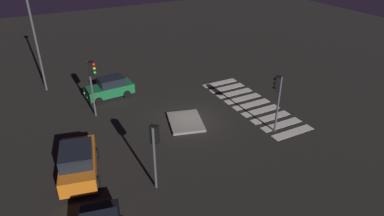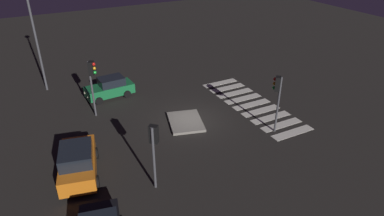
% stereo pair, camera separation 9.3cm
% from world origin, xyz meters
% --- Properties ---
extents(ground_plane, '(80.00, 80.00, 0.00)m').
position_xyz_m(ground_plane, '(0.00, 0.00, 0.00)').
color(ground_plane, black).
extents(traffic_island, '(3.48, 2.96, 0.18)m').
position_xyz_m(traffic_island, '(-0.09, 0.56, 0.09)').
color(traffic_island, gray).
rests_on(traffic_island, ground).
extents(car_green, '(1.97, 3.86, 1.65)m').
position_xyz_m(car_green, '(6.41, 4.04, 0.81)').
color(car_green, '#196B38').
rests_on(car_green, ground).
extents(car_orange, '(4.58, 2.74, 1.89)m').
position_xyz_m(car_orange, '(-2.46, 8.31, 0.93)').
color(car_orange, orange).
rests_on(car_orange, ground).
extents(traffic_light_south, '(0.54, 0.53, 3.95)m').
position_xyz_m(traffic_light_south, '(-3.76, -4.15, 2.99)').
color(traffic_light_south, '#47474C').
rests_on(traffic_light_south, ground).
extents(traffic_light_north, '(0.54, 0.53, 4.18)m').
position_xyz_m(traffic_light_north, '(3.81, 5.75, 3.17)').
color(traffic_light_north, '#47474C').
rests_on(traffic_light_north, ground).
extents(traffic_light_west, '(0.53, 0.54, 3.68)m').
position_xyz_m(traffic_light_west, '(-5.19, 4.87, 2.79)').
color(traffic_light_west, '#47474C').
rests_on(traffic_light_west, ground).
extents(street_lamp, '(0.56, 0.56, 8.53)m').
position_xyz_m(street_lamp, '(10.28, 8.44, 5.73)').
color(street_lamp, '#47474C').
rests_on(street_lamp, ground).
extents(crosswalk_near, '(9.90, 3.20, 0.02)m').
position_xyz_m(crosswalk_near, '(0.00, -5.21, 0.01)').
color(crosswalk_near, silver).
rests_on(crosswalk_near, ground).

